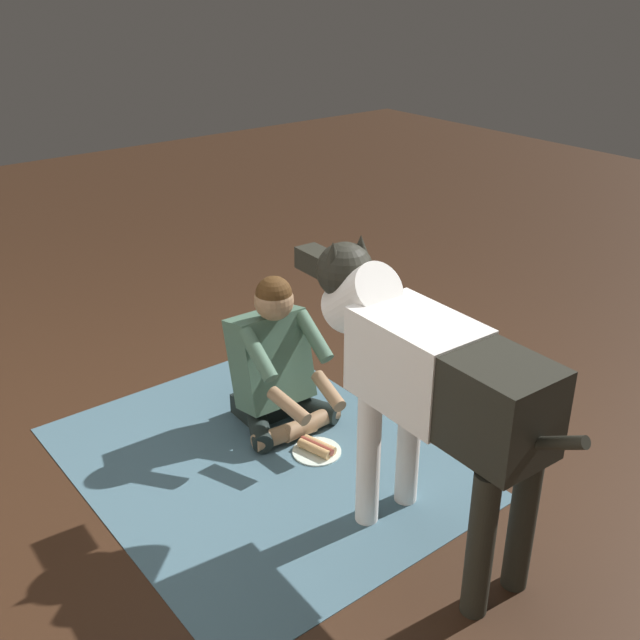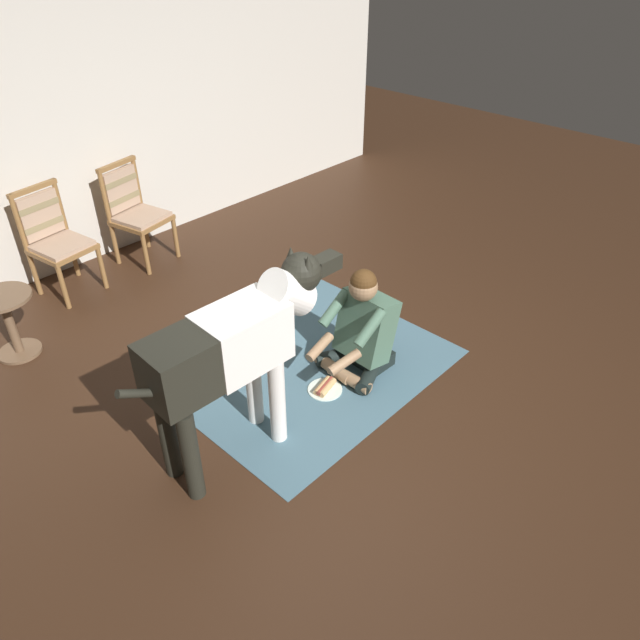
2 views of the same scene
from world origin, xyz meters
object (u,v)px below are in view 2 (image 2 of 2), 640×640
at_px(person_sitting_on_floor, 361,330).
at_px(large_dog, 235,347).
at_px(dining_chair_left_of_pair, 54,236).
at_px(round_side_table, 9,319).
at_px(hot_dog_on_plate, 325,388).
at_px(dining_chair_right_of_pair, 133,208).

distance_m(person_sitting_on_floor, large_dog, 1.22).
distance_m(dining_chair_left_of_pair, person_sitting_on_floor, 2.94).
xyz_separation_m(dining_chair_left_of_pair, round_side_table, (-0.75, -0.65, -0.22)).
bearing_deg(dining_chair_left_of_pair, hot_dog_on_plate, -77.60).
relative_size(dining_chair_right_of_pair, person_sitting_on_floor, 1.13).
relative_size(dining_chair_left_of_pair, dining_chair_right_of_pair, 1.00).
bearing_deg(hot_dog_on_plate, round_side_table, 122.81).
bearing_deg(person_sitting_on_floor, large_dog, 177.87).
bearing_deg(round_side_table, hot_dog_on_plate, -57.19).
xyz_separation_m(person_sitting_on_floor, large_dog, (-1.14, 0.04, 0.45)).
height_order(dining_chair_left_of_pair, round_side_table, dining_chair_left_of_pair).
xyz_separation_m(large_dog, hot_dog_on_plate, (0.76, -0.03, -0.79)).
height_order(dining_chair_left_of_pair, person_sitting_on_floor, dining_chair_left_of_pair).
xyz_separation_m(dining_chair_right_of_pair, round_side_table, (-1.56, -0.65, -0.22)).
relative_size(dining_chair_right_of_pair, hot_dog_on_plate, 3.80).
bearing_deg(dining_chair_right_of_pair, hot_dog_on_plate, -94.37).
bearing_deg(dining_chair_right_of_pair, dining_chair_left_of_pair, 179.93).
bearing_deg(large_dog, dining_chair_right_of_pair, 70.44).
height_order(dining_chair_left_of_pair, large_dog, large_dog).
relative_size(dining_chair_left_of_pair, hot_dog_on_plate, 3.80).
distance_m(person_sitting_on_floor, hot_dog_on_plate, 0.51).
xyz_separation_m(large_dog, round_side_table, (-0.60, 2.07, -0.49)).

